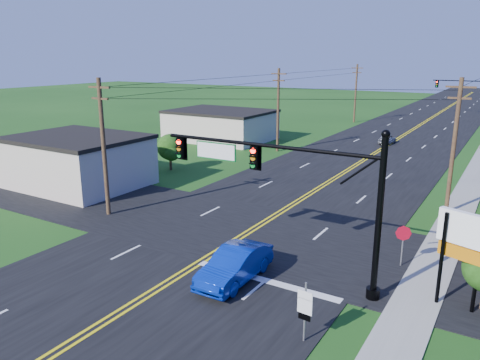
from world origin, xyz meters
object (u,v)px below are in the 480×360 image
Objects in this scene: signal_mast_far at (467,90)px; stop_sign at (403,237)px; route_sign at (305,308)px; blue_car at (235,266)px; signal_mast_main at (283,181)px.

stop_sign is at bearing -86.09° from signal_mast_far.
signal_mast_far reaches higher than route_sign.
signal_mast_far is at bearing 88.08° from blue_car.
signal_mast_main reaches higher than blue_car.
route_sign reaches higher than stop_sign.
signal_mast_far reaches higher than blue_car.
blue_car is 2.20× the size of stop_sign.
route_sign is at bearing -87.71° from signal_mast_far.
route_sign is (3.06, -76.51, -3.14)m from signal_mast_far.
stop_sign is at bearing 41.31° from blue_car.
signal_mast_main is 1.03× the size of signal_mast_far.
signal_mast_far is at bearing 89.92° from signal_mast_main.
signal_mast_main is 2.36× the size of blue_car.
stop_sign is at bearing 84.83° from route_sign.
signal_mast_main and signal_mast_far have the same top height.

